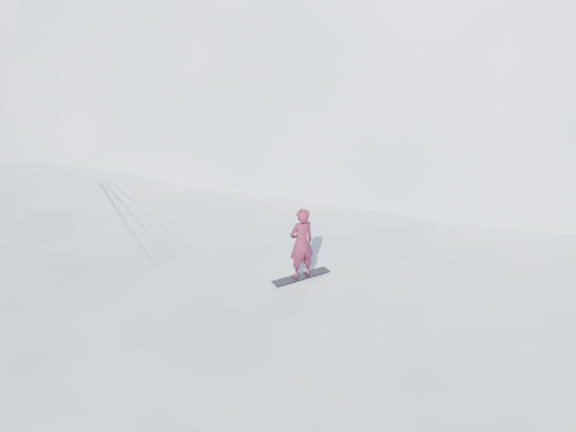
% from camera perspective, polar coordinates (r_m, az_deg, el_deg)
% --- Properties ---
extents(ground, '(400.00, 400.00, 0.00)m').
position_cam_1_polar(ground, '(15.57, -6.23, -14.60)').
color(ground, white).
rests_on(ground, ground).
extents(near_ridge, '(36.00, 28.00, 4.80)m').
position_cam_1_polar(near_ridge, '(18.11, -5.06, -8.27)').
color(near_ridge, white).
rests_on(near_ridge, ground).
extents(summit_peak, '(60.00, 56.00, 56.00)m').
position_cam_1_polar(summit_peak, '(45.95, 14.86, 11.53)').
color(summit_peak, white).
rests_on(summit_peak, ground).
extents(peak_shoulder, '(28.00, 24.00, 18.00)m').
position_cam_1_polar(peak_shoulder, '(35.49, 3.10, 8.57)').
color(peak_shoulder, white).
rests_on(peak_shoulder, ground).
extents(wind_bumps, '(16.00, 14.40, 1.00)m').
position_cam_1_polar(wind_bumps, '(17.19, -9.55, -10.56)').
color(wind_bumps, white).
rests_on(wind_bumps, ground).
extents(snowboard, '(1.45, 0.55, 0.02)m').
position_cam_1_polar(snowboard, '(14.79, 1.17, -5.38)').
color(snowboard, black).
rests_on(snowboard, near_ridge).
extents(snowboarder, '(0.69, 0.52, 1.69)m').
position_cam_1_polar(snowboarder, '(14.38, 1.20, -2.43)').
color(snowboarder, maroon).
rests_on(snowboarder, snowboard).
extents(board_tracks, '(2.21, 5.92, 0.04)m').
position_cam_1_polar(board_tracks, '(18.41, -13.73, 0.23)').
color(board_tracks, silver).
rests_on(board_tracks, ground).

